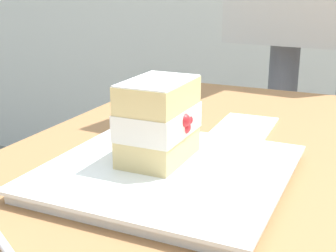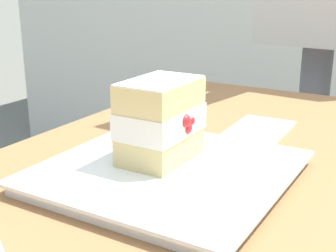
% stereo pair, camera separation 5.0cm
% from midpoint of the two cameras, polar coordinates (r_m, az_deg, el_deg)
% --- Properties ---
extents(dessert_plate, '(0.26, 0.26, 0.02)m').
position_cam_midpoint_polar(dessert_plate, '(0.52, 2.77, -5.73)').
color(dessert_plate, white).
rests_on(dessert_plate, patio_table).
extents(cake_slice, '(0.10, 0.07, 0.09)m').
position_cam_midpoint_polar(cake_slice, '(0.52, 1.85, 0.67)').
color(cake_slice, '#E0C17A').
rests_on(cake_slice, dessert_plate).
extents(paper_napkin, '(0.13, 0.08, 0.00)m').
position_cam_midpoint_polar(paper_napkin, '(0.70, 13.01, -0.53)').
color(paper_napkin, silver).
rests_on(paper_napkin, patio_table).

